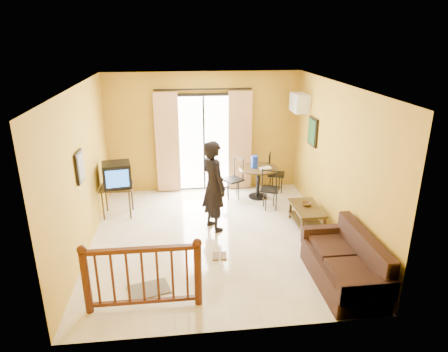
{
  "coord_description": "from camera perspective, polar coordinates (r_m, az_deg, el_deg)",
  "views": [
    {
      "loc": [
        -0.59,
        -6.62,
        3.64
      ],
      "look_at": [
        0.21,
        0.2,
        1.14
      ],
      "focal_mm": 32.0,
      "sensor_mm": 36.0,
      "label": 1
    }
  ],
  "objects": [
    {
      "name": "doormat",
      "position": [
        6.29,
        -10.71,
        -15.63
      ],
      "size": [
        0.68,
        0.54,
        0.02
      ],
      "primitive_type": "cube",
      "rotation": [
        0.0,
        0.0,
        0.26
      ],
      "color": "#5A5448",
      "rests_on": "ground"
    },
    {
      "name": "dining_chairs",
      "position": [
        9.24,
        5.05,
        -3.29
      ],
      "size": [
        1.6,
        1.45,
        0.95
      ],
      "color": "black",
      "rests_on": "ground"
    },
    {
      "name": "coffee_table",
      "position": [
        8.02,
        11.74,
        -5.25
      ],
      "size": [
        0.52,
        0.94,
        0.42
      ],
      "color": "black",
      "rests_on": "ground"
    },
    {
      "name": "picture_left",
      "position": [
        6.94,
        -19.9,
        1.25
      ],
      "size": [
        0.05,
        0.42,
        0.52
      ],
      "color": "black",
      "rests_on": "room_shell"
    },
    {
      "name": "ground",
      "position": [
        7.58,
        -1.42,
        -8.72
      ],
      "size": [
        5.0,
        5.0,
        0.0
      ],
      "primitive_type": "plane",
      "color": "beige",
      "rests_on": "ground"
    },
    {
      "name": "sandals",
      "position": [
        6.97,
        -0.63,
        -11.37
      ],
      "size": [
        0.27,
        0.26,
        0.03
      ],
      "color": "#533A1C",
      "rests_on": "ground"
    },
    {
      "name": "serving_tray",
      "position": [
        9.02,
        5.86,
        1.12
      ],
      "size": [
        0.32,
        0.25,
        0.02
      ],
      "primitive_type": "cube",
      "rotation": [
        0.0,
        0.0,
        0.29
      ],
      "color": "white",
      "rests_on": "dining_table"
    },
    {
      "name": "stair_balustrade",
      "position": [
        5.66,
        -11.57,
        -13.39
      ],
      "size": [
        1.63,
        0.13,
        1.04
      ],
      "color": "#471E0F",
      "rests_on": "ground"
    },
    {
      "name": "standing_person",
      "position": [
        7.55,
        -1.5,
        -1.43
      ],
      "size": [
        0.67,
        0.77,
        1.77
      ],
      "primitive_type": "imported",
      "rotation": [
        0.0,
        0.0,
        2.04
      ],
      "color": "black",
      "rests_on": "ground"
    },
    {
      "name": "sofa",
      "position": [
        6.45,
        17.09,
        -12.11
      ],
      "size": [
        0.81,
        1.73,
        0.83
      ],
      "rotation": [
        0.0,
        0.0,
        0.01
      ],
      "color": "black",
      "rests_on": "ground"
    },
    {
      "name": "balcony_door",
      "position": [
        9.4,
        -2.88,
        4.84
      ],
      "size": [
        2.25,
        0.14,
        2.46
      ],
      "color": "black",
      "rests_on": "ground"
    },
    {
      "name": "bowl",
      "position": [
        8.01,
        11.68,
        -3.96
      ],
      "size": [
        0.24,
        0.24,
        0.06
      ],
      "primitive_type": "imported",
      "rotation": [
        0.0,
        0.0,
        0.23
      ],
      "color": "#533A1C",
      "rests_on": "coffee_table"
    },
    {
      "name": "tv_table",
      "position": [
        8.52,
        -15.07,
        -1.9
      ],
      "size": [
        0.64,
        0.54,
        0.64
      ],
      "color": "black",
      "rests_on": "ground"
    },
    {
      "name": "room_shell",
      "position": [
        6.92,
        -1.54,
        3.74
      ],
      "size": [
        5.0,
        5.0,
        5.0
      ],
      "color": "white",
      "rests_on": "ground"
    },
    {
      "name": "botanical_print",
      "position": [
        8.64,
        12.54,
        6.2
      ],
      "size": [
        0.05,
        0.5,
        0.6
      ],
      "color": "black",
      "rests_on": "room_shell"
    },
    {
      "name": "dining_table",
      "position": [
        9.14,
        4.91,
        0.33
      ],
      "size": [
        0.87,
        0.87,
        0.73
      ],
      "color": "black",
      "rests_on": "ground"
    },
    {
      "name": "air_conditioner",
      "position": [
        9.1,
        10.71,
        10.24
      ],
      "size": [
        0.31,
        0.6,
        0.4
      ],
      "color": "white",
      "rests_on": "room_shell"
    },
    {
      "name": "television",
      "position": [
        8.4,
        -15.07,
        0.17
      ],
      "size": [
        0.63,
        0.59,
        0.5
      ],
      "rotation": [
        0.0,
        0.0,
        0.17
      ],
      "color": "black",
      "rests_on": "tv_table"
    },
    {
      "name": "water_jug",
      "position": [
        9.01,
        4.38,
        2.03
      ],
      "size": [
        0.15,
        0.15,
        0.28
      ],
      "primitive_type": "cylinder",
      "color": "#1432C0",
      "rests_on": "dining_table"
    }
  ]
}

